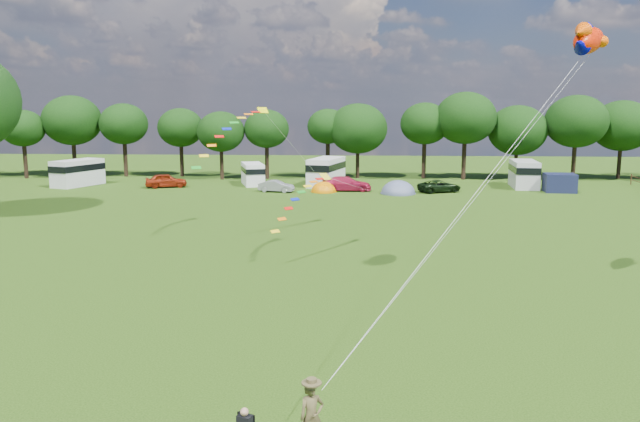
# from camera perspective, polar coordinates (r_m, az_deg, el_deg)

# --- Properties ---
(ground_plane) EXTENTS (180.00, 180.00, 0.00)m
(ground_plane) POSITION_cam_1_polar(r_m,az_deg,el_deg) (21.45, -1.31, -14.25)
(ground_plane) COLOR black
(ground_plane) RESTS_ON ground
(tree_line) EXTENTS (102.98, 10.98, 10.27)m
(tree_line) POSITION_cam_1_polar(r_m,az_deg,el_deg) (74.66, 6.28, 7.79)
(tree_line) COLOR black
(tree_line) RESTS_ON ground
(car_a) EXTENTS (4.78, 3.09, 1.49)m
(car_a) POSITION_cam_1_polar(r_m,az_deg,el_deg) (68.76, -13.89, 2.72)
(car_a) COLOR maroon
(car_a) RESTS_ON ground
(car_b) EXTENTS (3.53, 1.85, 1.18)m
(car_b) POSITION_cam_1_polar(r_m,az_deg,el_deg) (63.36, -4.02, 2.27)
(car_b) COLOR gray
(car_b) RESTS_ON ground
(car_c) EXTENTS (5.04, 2.33, 1.48)m
(car_c) POSITION_cam_1_polar(r_m,az_deg,el_deg) (64.11, 2.43, 2.51)
(car_c) COLOR #B41B3F
(car_c) RESTS_ON ground
(car_d) EXTENTS (4.90, 3.59, 1.22)m
(car_d) POSITION_cam_1_polar(r_m,az_deg,el_deg) (64.25, 10.88, 2.24)
(car_d) COLOR black
(car_d) RESTS_ON ground
(campervan_a) EXTENTS (4.39, 6.31, 2.85)m
(campervan_a) POSITION_cam_1_polar(r_m,az_deg,el_deg) (72.99, -21.27, 3.35)
(campervan_a) COLOR silver
(campervan_a) RESTS_ON ground
(campervan_b) EXTENTS (3.41, 5.27, 2.39)m
(campervan_b) POSITION_cam_1_polar(r_m,az_deg,el_deg) (69.33, -6.16, 3.45)
(campervan_b) COLOR white
(campervan_b) RESTS_ON ground
(campervan_c) EXTENTS (4.16, 6.64, 3.02)m
(campervan_c) POSITION_cam_1_polar(r_m,az_deg,el_deg) (68.29, 0.57, 3.70)
(campervan_c) COLOR white
(campervan_c) RESTS_ON ground
(campervan_d) EXTENTS (3.03, 6.05, 2.86)m
(campervan_d) POSITION_cam_1_polar(r_m,az_deg,el_deg) (70.22, 18.15, 3.32)
(campervan_d) COLOR #B6B6B9
(campervan_d) RESTS_ON ground
(tent_orange) EXTENTS (2.65, 2.91, 2.08)m
(tent_orange) POSITION_cam_1_polar(r_m,az_deg,el_deg) (63.41, 0.34, 1.78)
(tent_orange) COLOR orange
(tent_orange) RESTS_ON ground
(tent_greyblue) EXTENTS (3.54, 3.88, 2.63)m
(tent_greyblue) POSITION_cam_1_polar(r_m,az_deg,el_deg) (62.63, 7.15, 1.61)
(tent_greyblue) COLOR #4E5874
(tent_greyblue) RESTS_ON ground
(awning_navy) EXTENTS (3.21, 2.70, 1.87)m
(awning_navy) POSITION_cam_1_polar(r_m,az_deg,el_deg) (67.67, 21.06, 2.42)
(awning_navy) COLOR #151A37
(awning_navy) RESTS_ON ground
(kite_flyer) EXTENTS (0.76, 0.64, 1.77)m
(kite_flyer) POSITION_cam_1_polar(r_m,az_deg,el_deg) (16.66, -0.77, -18.27)
(kite_flyer) COLOR brown
(kite_flyer) RESTS_ON ground
(fish_kite) EXTENTS (2.56, 3.15, 1.74)m
(fish_kite) POSITION_cam_1_polar(r_m,az_deg,el_deg) (30.53, 23.21, 14.18)
(fish_kite) COLOR red
(fish_kite) RESTS_ON ground
(streamer_kite_b) EXTENTS (4.38, 4.66, 3.83)m
(streamer_kite_b) POSITION_cam_1_polar(r_m,az_deg,el_deg) (41.56, -7.68, 7.61)
(streamer_kite_b) COLOR #EDEC07
(streamer_kite_b) RESTS_ON ground
(streamer_kite_c) EXTENTS (3.17, 4.96, 2.80)m
(streamer_kite_c) POSITION_cam_1_polar(r_m,az_deg,el_deg) (36.18, -1.30, 1.68)
(streamer_kite_c) COLOR yellow
(streamer_kite_c) RESTS_ON ground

